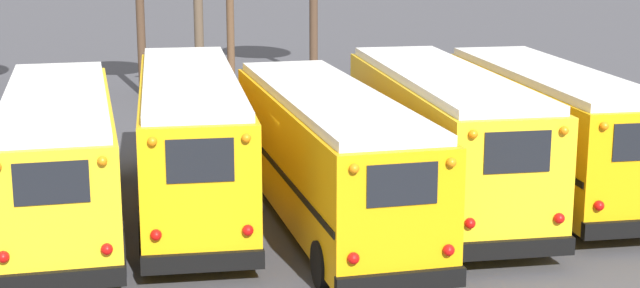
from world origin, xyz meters
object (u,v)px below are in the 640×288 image
at_px(school_bus_0, 59,155).
at_px(utility_pole, 198,8).
at_px(school_bus_4, 549,126).
at_px(school_bus_1, 191,138).
at_px(school_bus_3, 441,133).
at_px(school_bus_2, 329,153).

relative_size(school_bus_0, utility_pole, 1.38).
distance_m(school_bus_4, utility_pole, 15.30).
xyz_separation_m(school_bus_1, utility_pole, (1.07, 12.80, 1.94)).
bearing_deg(school_bus_1, school_bus_3, -5.86).
distance_m(school_bus_3, utility_pole, 14.44).
relative_size(school_bus_4, utility_pole, 1.33).
distance_m(school_bus_1, school_bus_2, 3.45).
height_order(school_bus_3, utility_pole, utility_pole).
relative_size(school_bus_2, utility_pole, 1.46).
relative_size(school_bus_0, school_bus_3, 0.99).
bearing_deg(school_bus_2, school_bus_4, 14.66).
xyz_separation_m(school_bus_1, school_bus_2, (3.01, -1.68, -0.12)).
height_order(school_bus_2, school_bus_4, school_bus_4).
height_order(school_bus_0, school_bus_3, school_bus_3).
height_order(school_bus_1, school_bus_4, school_bus_1).
height_order(school_bus_0, school_bus_4, school_bus_4).
bearing_deg(school_bus_4, school_bus_3, -170.32).
bearing_deg(school_bus_3, school_bus_0, -178.60).
xyz_separation_m(school_bus_0, utility_pole, (4.08, 13.64, 2.03)).
xyz_separation_m(school_bus_0, school_bus_1, (3.01, 0.84, 0.09)).
bearing_deg(school_bus_4, school_bus_1, 179.34).
height_order(school_bus_2, school_bus_3, school_bus_3).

